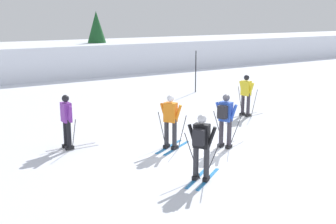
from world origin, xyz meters
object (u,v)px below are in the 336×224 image
(skier_yellow, at_px, (246,94))
(skier_blue, at_px, (225,118))
(skier_orange, at_px, (171,120))
(trail_marker_pole, at_px, (196,72))
(skier_black, at_px, (201,144))
(skier_purple, at_px, (67,120))
(conifer_far_left, at_px, (97,36))

(skier_yellow, relative_size, skier_blue, 1.00)
(skier_orange, bearing_deg, trail_marker_pole, 48.71)
(skier_black, xyz_separation_m, skier_orange, (0.82, 2.59, -0.04))
(skier_purple, xyz_separation_m, conifer_far_left, (8.38, 16.45, 1.66))
(skier_purple, height_order, skier_orange, same)
(skier_purple, xyz_separation_m, skier_orange, (2.66, -1.75, 0.00))
(skier_black, height_order, skier_purple, same)
(skier_black, bearing_deg, skier_blue, 37.32)
(skier_black, distance_m, skier_purple, 4.71)
(skier_yellow, xyz_separation_m, conifer_far_left, (0.72, 16.23, 1.65))
(skier_yellow, height_order, skier_blue, same)
(skier_purple, height_order, skier_yellow, same)
(skier_purple, bearing_deg, skier_yellow, 1.62)
(skier_black, bearing_deg, trail_marker_pole, 53.70)
(skier_purple, distance_m, skier_blue, 4.87)
(skier_orange, height_order, skier_yellow, same)
(conifer_far_left, bearing_deg, skier_purple, -117.00)
(skier_purple, bearing_deg, skier_black, -67.00)
(skier_purple, distance_m, skier_yellow, 7.66)
(conifer_far_left, bearing_deg, skier_black, -107.46)
(skier_blue, bearing_deg, trail_marker_pole, 58.38)
(skier_purple, bearing_deg, conifer_far_left, 63.00)
(skier_black, xyz_separation_m, trail_marker_pole, (7.45, 10.14, 0.16))
(skier_blue, bearing_deg, skier_orange, 149.43)
(skier_black, bearing_deg, skier_orange, 72.45)
(skier_yellow, relative_size, trail_marker_pole, 0.77)
(skier_yellow, height_order, conifer_far_left, conifer_far_left)
(skier_orange, distance_m, trail_marker_pole, 10.05)
(skier_black, height_order, skier_blue, same)
(skier_purple, bearing_deg, trail_marker_pole, 32.00)
(skier_black, xyz_separation_m, skier_yellow, (5.82, 4.55, -0.04))
(skier_black, bearing_deg, skier_yellow, 38.06)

